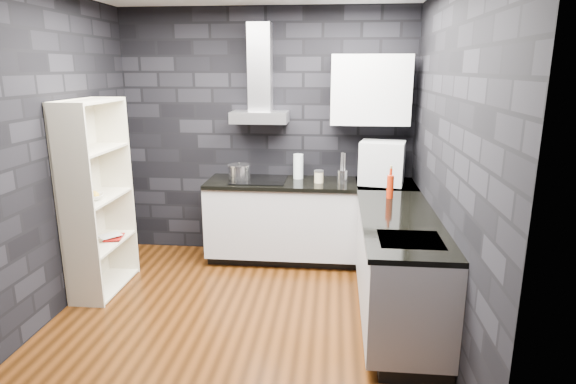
% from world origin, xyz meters
% --- Properties ---
extents(ground, '(3.20, 3.20, 0.00)m').
position_xyz_m(ground, '(0.00, 0.00, 0.00)').
color(ground, '#48230B').
extents(wall_back, '(3.20, 0.05, 2.70)m').
position_xyz_m(wall_back, '(0.00, 1.62, 1.35)').
color(wall_back, black).
rests_on(wall_back, ground).
extents(wall_front, '(3.20, 0.05, 2.70)m').
position_xyz_m(wall_front, '(0.00, -1.62, 1.35)').
color(wall_front, black).
rests_on(wall_front, ground).
extents(wall_left, '(0.05, 3.20, 2.70)m').
position_xyz_m(wall_left, '(-1.62, 0.00, 1.35)').
color(wall_left, black).
rests_on(wall_left, ground).
extents(wall_right, '(0.05, 3.20, 2.70)m').
position_xyz_m(wall_right, '(1.62, 0.00, 1.35)').
color(wall_right, black).
rests_on(wall_right, ground).
extents(toekick_back, '(2.18, 0.50, 0.10)m').
position_xyz_m(toekick_back, '(0.50, 1.34, 0.05)').
color(toekick_back, black).
rests_on(toekick_back, ground).
extents(toekick_right, '(0.50, 1.78, 0.10)m').
position_xyz_m(toekick_right, '(1.34, 0.10, 0.05)').
color(toekick_right, black).
rests_on(toekick_right, ground).
extents(counter_back_cab, '(2.20, 0.60, 0.76)m').
position_xyz_m(counter_back_cab, '(0.50, 1.30, 0.48)').
color(counter_back_cab, '#B8B7BC').
rests_on(counter_back_cab, ground).
extents(counter_right_cab, '(0.60, 1.80, 0.76)m').
position_xyz_m(counter_right_cab, '(1.30, 0.10, 0.48)').
color(counter_right_cab, '#B8B7BC').
rests_on(counter_right_cab, ground).
extents(counter_back_top, '(2.20, 0.62, 0.04)m').
position_xyz_m(counter_back_top, '(0.50, 1.29, 0.88)').
color(counter_back_top, black).
rests_on(counter_back_top, counter_back_cab).
extents(counter_right_top, '(0.62, 1.80, 0.04)m').
position_xyz_m(counter_right_top, '(1.29, 0.10, 0.88)').
color(counter_right_top, black).
rests_on(counter_right_top, counter_right_cab).
extents(counter_corner_top, '(0.62, 0.62, 0.04)m').
position_xyz_m(counter_corner_top, '(1.30, 1.30, 0.88)').
color(counter_corner_top, black).
rests_on(counter_corner_top, counter_right_cab).
extents(hood_body, '(0.60, 0.34, 0.12)m').
position_xyz_m(hood_body, '(-0.05, 1.43, 1.56)').
color(hood_body, silver).
rests_on(hood_body, wall_back).
extents(hood_chimney, '(0.24, 0.20, 0.90)m').
position_xyz_m(hood_chimney, '(-0.05, 1.50, 2.07)').
color(hood_chimney, silver).
rests_on(hood_chimney, hood_body).
extents(upper_cabinet, '(0.80, 0.35, 0.70)m').
position_xyz_m(upper_cabinet, '(1.10, 1.43, 1.85)').
color(upper_cabinet, silver).
rests_on(upper_cabinet, wall_back).
extents(cooktop, '(0.58, 0.50, 0.01)m').
position_xyz_m(cooktop, '(-0.05, 1.30, 0.91)').
color(cooktop, black).
rests_on(cooktop, counter_back_top).
extents(sink_rim, '(0.44, 0.40, 0.01)m').
position_xyz_m(sink_rim, '(1.30, -0.40, 0.89)').
color(sink_rim, silver).
rests_on(sink_rim, counter_right_top).
extents(pot, '(0.26, 0.26, 0.14)m').
position_xyz_m(pot, '(-0.26, 1.31, 0.98)').
color(pot, '#B9B8BD').
rests_on(pot, cooktop).
extents(glass_vase, '(0.12, 0.12, 0.27)m').
position_xyz_m(glass_vase, '(0.36, 1.44, 1.03)').
color(glass_vase, white).
rests_on(glass_vase, counter_back_top).
extents(storage_jar, '(0.13, 0.13, 0.12)m').
position_xyz_m(storage_jar, '(0.59, 1.26, 0.96)').
color(storage_jar, beige).
rests_on(storage_jar, counter_back_top).
extents(utensil_crock, '(0.12, 0.12, 0.14)m').
position_xyz_m(utensil_crock, '(0.84, 1.28, 0.97)').
color(utensil_crock, '#B9B8BD').
rests_on(utensil_crock, counter_back_top).
extents(appliance_garage, '(0.50, 0.42, 0.44)m').
position_xyz_m(appliance_garage, '(1.24, 1.25, 1.12)').
color(appliance_garage, silver).
rests_on(appliance_garage, counter_back_top).
extents(red_bottle, '(0.07, 0.07, 0.21)m').
position_xyz_m(red_bottle, '(1.27, 0.71, 1.01)').
color(red_bottle, '#AF2409').
rests_on(red_bottle, counter_right_top).
extents(bookshelf, '(0.48, 0.85, 1.80)m').
position_xyz_m(bookshelf, '(-1.42, 0.43, 0.90)').
color(bookshelf, beige).
rests_on(bookshelf, ground).
extents(fruit_bowl, '(0.25, 0.25, 0.05)m').
position_xyz_m(fruit_bowl, '(-1.42, 0.34, 0.94)').
color(fruit_bowl, silver).
rests_on(fruit_bowl, bookshelf).
extents(book_red, '(0.16, 0.05, 0.22)m').
position_xyz_m(book_red, '(-1.44, 0.54, 0.57)').
color(book_red, '#98100D').
rests_on(book_red, bookshelf).
extents(book_second, '(0.12, 0.11, 0.20)m').
position_xyz_m(book_second, '(-1.44, 0.57, 0.59)').
color(book_second, '#B2B2B2').
rests_on(book_second, bookshelf).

